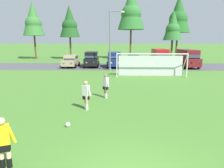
# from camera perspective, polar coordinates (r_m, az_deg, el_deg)

# --- Properties ---
(ground_plane) EXTENTS (400.00, 400.00, 0.00)m
(ground_plane) POSITION_cam_1_polar(r_m,az_deg,el_deg) (20.26, 2.45, 1.16)
(ground_plane) COLOR #477A2D
(parking_lot_strip) EXTENTS (52.00, 8.40, 0.01)m
(parking_lot_strip) POSITION_cam_1_polar(r_m,az_deg,el_deg) (30.72, 2.02, 4.94)
(parking_lot_strip) COLOR #4C4C51
(parking_lot_strip) RESTS_ON ground
(soccer_ball) EXTENTS (0.22, 0.22, 0.22)m
(soccer_ball) POSITION_cam_1_polar(r_m,az_deg,el_deg) (9.67, -12.17, -10.96)
(soccer_ball) COLOR white
(soccer_ball) RESTS_ON ground
(soccer_goal) EXTENTS (7.44, 2.03, 2.57)m
(soccer_goal) POSITION_cam_1_polar(r_m,az_deg,el_deg) (22.67, 10.70, 5.44)
(soccer_goal) COLOR white
(soccer_goal) RESTS_ON ground
(referee) EXTENTS (0.74, 0.36, 1.64)m
(referee) POSITION_cam_1_polar(r_m,az_deg,el_deg) (7.19, -27.92, -14.36)
(referee) COLOR beige
(referee) RESTS_ON ground
(player_striker_near) EXTENTS (0.54, 0.62, 1.64)m
(player_striker_near) POSITION_cam_1_polar(r_m,az_deg,el_deg) (13.84, -1.81, -0.53)
(player_striker_near) COLOR #936B4C
(player_striker_near) RESTS_ON ground
(player_midfield_center) EXTENTS (0.66, 0.48, 1.64)m
(player_midfield_center) POSITION_cam_1_polar(r_m,az_deg,el_deg) (11.62, -7.24, -3.11)
(player_midfield_center) COLOR tan
(player_midfield_center) RESTS_ON ground
(parked_car_slot_far_left) EXTENTS (2.07, 4.22, 1.72)m
(parked_car_slot_far_left) POSITION_cam_1_polar(r_m,az_deg,el_deg) (30.44, -11.35, 6.30)
(parked_car_slot_far_left) COLOR tan
(parked_car_slot_far_left) RESTS_ON ground
(parked_car_slot_left) EXTENTS (2.28, 4.67, 2.16)m
(parked_car_slot_left) POSITION_cam_1_polar(r_m,az_deg,el_deg) (30.42, -5.68, 6.92)
(parked_car_slot_left) COLOR black
(parked_car_slot_left) RESTS_ON ground
(parked_car_slot_center_left) EXTENTS (2.34, 4.70, 2.16)m
(parked_car_slot_center_left) POSITION_cam_1_polar(r_m,az_deg,el_deg) (29.81, 0.60, 6.87)
(parked_car_slot_center_left) COLOR navy
(parked_car_slot_center_left) RESTS_ON ground
(parked_car_slot_center) EXTENTS (2.24, 4.31, 1.72)m
(parked_car_slot_center) POSITION_cam_1_polar(r_m,az_deg,el_deg) (31.47, 5.92, 6.66)
(parked_car_slot_center) COLOR #194C2D
(parked_car_slot_center) RESTS_ON ground
(parked_car_slot_center_right) EXTENTS (2.32, 4.86, 2.52)m
(parked_car_slot_center_right) POSITION_cam_1_polar(r_m,az_deg,el_deg) (32.26, 13.19, 7.37)
(parked_car_slot_center_right) COLOR red
(parked_car_slot_center_right) RESTS_ON ground
(parked_car_slot_right) EXTENTS (2.43, 4.91, 2.52)m
(parked_car_slot_right) POSITION_cam_1_polar(r_m,az_deg,el_deg) (31.23, 20.30, 6.79)
(parked_car_slot_right) COLOR maroon
(parked_car_slot_right) RESTS_ON ground
(tree_left_edge) EXTENTS (4.25, 4.25, 11.33)m
(tree_left_edge) POSITION_cam_1_polar(r_m,az_deg,el_deg) (45.47, -21.09, 16.35)
(tree_left_edge) COLOR brown
(tree_left_edge) RESTS_ON ground
(tree_mid_left) EXTENTS (3.97, 3.97, 10.58)m
(tree_mid_left) POSITION_cam_1_polar(r_m,az_deg,el_deg) (43.26, -11.74, 16.45)
(tree_mid_left) COLOR brown
(tree_mid_left) RESTS_ON ground
(tree_center_back) EXTENTS (5.30, 5.30, 14.12)m
(tree_center_back) POSITION_cam_1_polar(r_m,az_deg,el_deg) (42.84, 5.38, 19.98)
(tree_center_back) COLOR brown
(tree_center_back) RESTS_ON ground
(tree_mid_right) EXTENTS (4.73, 4.73, 12.63)m
(tree_mid_right) POSITION_cam_1_polar(r_m,az_deg,el_deg) (44.41, 18.02, 17.84)
(tree_mid_right) COLOR brown
(tree_mid_right) RESTS_ON ground
(tree_right_edge) EXTENTS (3.42, 3.42, 9.11)m
(tree_right_edge) POSITION_cam_1_polar(r_m,az_deg,el_deg) (39.58, 16.62, 15.15)
(tree_right_edge) COLOR brown
(tree_right_edge) RESTS_ON ground
(street_lamp) EXTENTS (2.00, 0.32, 7.40)m
(street_lamp) POSITION_cam_1_polar(r_m,az_deg,el_deg) (26.47, -0.21, 12.11)
(street_lamp) COLOR slate
(street_lamp) RESTS_ON ground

